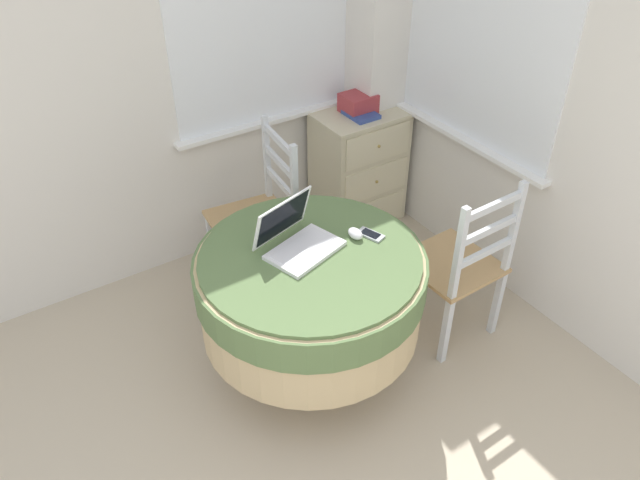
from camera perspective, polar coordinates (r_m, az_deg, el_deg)
corner_room_shell at (r=2.77m, az=2.43°, el=12.75°), size 4.46×4.50×2.55m
round_dining_table at (r=2.82m, az=-0.88°, el=-4.34°), size 1.03×1.03×0.73m
laptop at (r=2.73m, az=-2.13°, el=0.11°), size 0.39×0.35×0.22m
computer_mouse at (r=2.81m, az=3.25°, el=0.59°), size 0.05×0.08×0.04m
cell_phone at (r=2.83m, az=4.64°, el=0.51°), size 0.10×0.14×0.01m
dining_chair_near_back_window at (r=3.47m, az=-5.61°, el=2.20°), size 0.47×0.46×0.94m
dining_chair_near_right_window at (r=3.18m, az=12.55°, el=-2.32°), size 0.43×0.44×0.94m
corner_cabinet at (r=4.04m, az=3.53°, el=6.66°), size 0.56×0.41×0.76m
storage_box at (r=3.85m, az=3.52°, el=12.38°), size 0.19×0.17×0.11m
book_on_cabinet at (r=3.81m, az=3.77°, el=11.40°), size 0.16×0.20×0.02m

